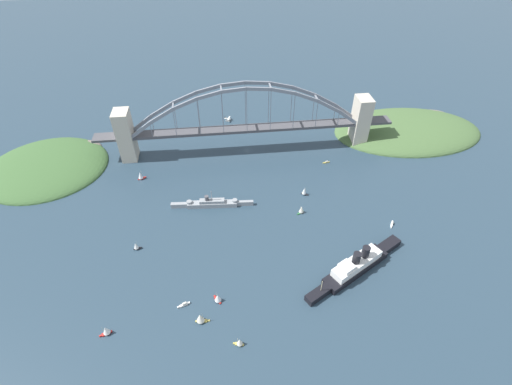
% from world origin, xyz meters
% --- Properties ---
extents(ground_plane, '(1400.00, 1400.00, 0.00)m').
position_xyz_m(ground_plane, '(0.00, 0.00, 0.00)').
color(ground_plane, '#283D4C').
extents(harbor_arch_bridge, '(302.50, 20.59, 73.28)m').
position_xyz_m(harbor_arch_bridge, '(-0.00, -0.00, 28.04)').
color(harbor_arch_bridge, beige).
rests_on(harbor_arch_bridge, ground).
extents(headland_west_shore, '(167.25, 105.04, 22.63)m').
position_xyz_m(headland_west_shore, '(-186.72, -16.17, 0.00)').
color(headland_west_shore, '#476638').
rests_on(headland_west_shore, ground).
extents(headland_east_shore, '(118.25, 111.32, 19.71)m').
position_xyz_m(headland_east_shore, '(199.49, 7.62, 0.00)').
color(headland_east_shore, '#3D6033').
rests_on(headland_east_shore, ground).
extents(ocean_liner, '(85.67, 52.76, 20.10)m').
position_xyz_m(ocean_liner, '(-62.95, 167.34, 5.53)').
color(ocean_liner, black).
rests_on(ocean_liner, ground).
extents(naval_cruiser, '(71.92, 9.49, 17.14)m').
position_xyz_m(naval_cruiser, '(39.67, 84.59, 3.04)').
color(naval_cruiser, gray).
rests_on(naval_cruiser, ground).
extents(seaplane_taxiing_near_bridge, '(8.45, 9.70, 5.09)m').
position_xyz_m(seaplane_taxiing_near_bridge, '(15.75, -63.59, 2.23)').
color(seaplane_taxiing_near_bridge, '#B7B7B2').
rests_on(seaplane_taxiing_near_bridge, ground).
extents(small_boat_0, '(6.55, 5.23, 8.57)m').
position_xyz_m(small_boat_0, '(-44.11, 79.17, 4.05)').
color(small_boat_0, black).
rests_on(small_boat_0, ground).
extents(small_boat_1, '(7.46, 2.14, 2.04)m').
position_xyz_m(small_boat_1, '(-77.36, 33.56, 0.73)').
color(small_boat_1, gold).
rests_on(small_boat_1, ground).
extents(small_boat_2, '(6.15, 7.76, 7.86)m').
position_xyz_m(small_boat_2, '(38.21, 181.29, 3.62)').
color(small_boat_2, '#B2231E').
rests_on(small_boat_2, ground).
extents(small_boat_3, '(7.13, 5.75, 8.23)m').
position_xyz_m(small_boat_3, '(-36.46, 102.36, 3.86)').
color(small_boat_3, '#2D6B3D').
rests_on(small_boat_3, ground).
extents(small_boat_4, '(6.39, 4.13, 7.56)m').
position_xyz_m(small_boat_4, '(98.83, 127.36, 3.59)').
color(small_boat_4, black).
rests_on(small_boat_4, ground).
extents(small_boat_5, '(5.41, 8.19, 2.37)m').
position_xyz_m(small_boat_5, '(-108.21, 125.72, 0.84)').
color(small_boat_5, silver).
rests_on(small_boat_5, ground).
extents(small_boat_6, '(9.41, 5.43, 9.13)m').
position_xyz_m(small_boat_6, '(49.90, 195.30, 4.30)').
color(small_boat_6, gold).
rests_on(small_boat_6, ground).
extents(small_boat_7, '(7.63, 5.91, 9.26)m').
position_xyz_m(small_boat_7, '(105.63, 37.94, 4.27)').
color(small_boat_7, '#B2231E').
rests_on(small_boat_7, ground).
extents(small_boat_8, '(7.83, 5.56, 8.22)m').
position_xyz_m(small_boat_8, '(108.73, 196.61, 3.82)').
color(small_boat_8, '#B2231E').
rests_on(small_boat_8, ground).
extents(small_boat_9, '(8.77, 4.03, 2.59)m').
position_xyz_m(small_boat_9, '(61.17, 182.06, 0.93)').
color(small_boat_9, silver).
rests_on(small_boat_9, ground).
extents(small_boat_10, '(6.81, 4.67, 7.27)m').
position_xyz_m(small_boat_10, '(26.34, 213.96, 3.39)').
color(small_boat_10, gold).
rests_on(small_boat_10, ground).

